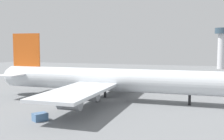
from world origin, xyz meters
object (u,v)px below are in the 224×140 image
at_px(cargo_airplane, 111,80).
at_px(cargo_container_fore, 40,117).
at_px(control_tower, 222,44).
at_px(cargo_loader, 195,82).
at_px(baggage_tug, 195,91).
at_px(catering_truck, 42,81).

xyz_separation_m(cargo_airplane, cargo_container_fore, (-7.34, -25.11, -5.01)).
bearing_deg(control_tower, cargo_airplane, -106.85).
xyz_separation_m(cargo_loader, control_tower, (14.47, 81.93, 15.31)).
distance_m(baggage_tug, cargo_loader, 21.22).
height_order(cargo_airplane, cargo_container_fore, cargo_airplane).
bearing_deg(baggage_tug, cargo_airplane, -141.95).
distance_m(baggage_tug, control_tower, 105.22).
bearing_deg(cargo_loader, catering_truck, -166.39).
height_order(cargo_loader, control_tower, control_tower).
xyz_separation_m(catering_truck, cargo_container_fore, (30.15, -49.58, -0.32)).
bearing_deg(catering_truck, baggage_tug, -6.44).
height_order(baggage_tug, control_tower, control_tower).
relative_size(catering_truck, cargo_container_fore, 1.26).
bearing_deg(control_tower, cargo_loader, -100.01).
xyz_separation_m(cargo_loader, cargo_container_fore, (-29.47, -64.01, -0.27)).
bearing_deg(cargo_container_fore, cargo_airplane, 73.71).
xyz_separation_m(baggage_tug, catering_truck, (-60.07, 6.78, 0.10)).
relative_size(cargo_loader, control_tower, 0.18).
bearing_deg(cargo_airplane, control_tower, 73.15).
relative_size(cargo_airplane, baggage_tug, 13.66).
bearing_deg(catering_truck, control_tower, 52.45).
distance_m(catering_truck, cargo_loader, 61.34).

